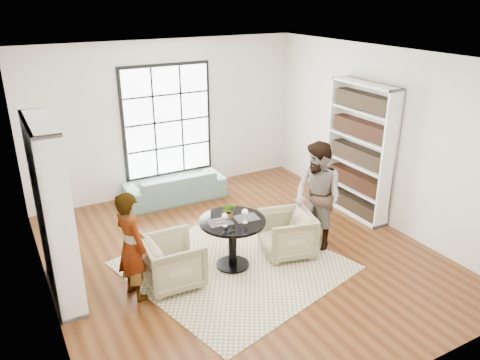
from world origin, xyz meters
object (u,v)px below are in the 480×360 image
armchair_right (287,234)px  wine_glass_right (245,213)px  person_right (318,196)px  flower_centerpiece (229,211)px  armchair_left (173,262)px  wine_glass_left (225,217)px  sofa (175,186)px  pedestal_table (233,233)px  person_left (132,246)px

armchair_right → wine_glass_right: (-0.79, -0.07, 0.57)m
person_right → flower_centerpiece: (-1.47, 0.17, 0.02)m
armchair_left → flower_centerpiece: flower_centerpiece is taller
armchair_right → wine_glass_left: 1.22m
sofa → person_right: person_right is taller
person_right → wine_glass_right: bearing=-94.1°
armchair_right → flower_centerpiece: size_ratio=3.39×
wine_glass_left → flower_centerpiece: flower_centerpiece is taller
flower_centerpiece → wine_glass_right: bearing=-60.1°
pedestal_table → person_right: 1.49m
armchair_left → flower_centerpiece: bearing=-82.4°
armchair_left → person_right: (2.39, -0.09, 0.51)m
wine_glass_right → pedestal_table: bearing=127.5°
armchair_right → flower_centerpiece: (-0.92, 0.17, 0.53)m
armchair_right → wine_glass_left: wine_glass_left is taller
sofa → armchair_right: size_ratio=2.55×
sofa → flower_centerpiece: bearing=87.5°
armchair_left → wine_glass_right: 1.20m
pedestal_table → wine_glass_right: wine_glass_right is taller
pedestal_table → sofa: size_ratio=0.50×
pedestal_table → armchair_right: (0.91, -0.09, -0.21)m
pedestal_table → flower_centerpiece: 0.33m
sofa → wine_glass_right: (-0.03, -2.83, 0.64)m
sofa → wine_glass_left: wine_glass_left is taller
sofa → armchair_left: (-1.08, -2.68, 0.07)m
armchair_left → person_right: bearing=-89.5°
pedestal_table → sofa: bearing=86.8°
pedestal_table → armchair_left: (-0.93, -0.00, -0.20)m
person_left → person_right: bearing=-106.2°
wine_glass_left → wine_glass_right: wine_glass_right is taller
wine_glass_right → person_right: bearing=2.9°
armchair_right → wine_glass_left: bearing=-74.8°
pedestal_table → armchair_left: 0.95m
person_right → sofa: bearing=-161.6°
pedestal_table → flower_centerpiece: size_ratio=4.30×
person_right → pedestal_table: bearing=-100.4°
sofa → person_right: size_ratio=1.12×
pedestal_table → person_left: (-1.48, -0.00, 0.20)m
person_left → person_right: person_right is taller
armchair_left → person_right: person_right is taller
flower_centerpiece → wine_glass_left: bearing=-130.4°
wine_glass_left → wine_glass_right: 0.30m
armchair_left → flower_centerpiece: 1.06m
armchair_right → person_left: bearing=-78.1°
person_right → wine_glass_right: 1.34m
flower_centerpiece → armchair_right: bearing=-10.3°
person_left → wine_glass_right: person_left is taller
armchair_right → person_left: size_ratio=0.50×
sofa → wine_glass_right: 2.90m
sofa → person_left: 3.17m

